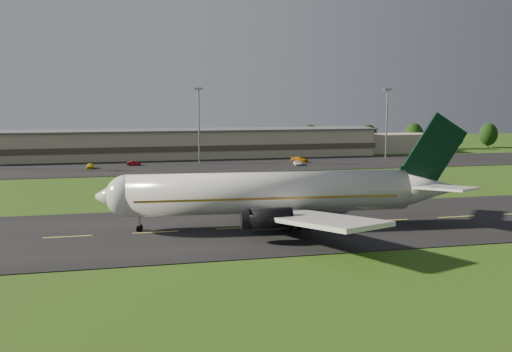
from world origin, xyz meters
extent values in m
plane|color=#254411|center=(0.00, 0.00, 0.00)|extent=(360.00, 360.00, 0.00)
cube|color=black|center=(0.00, 0.00, 0.05)|extent=(220.00, 30.00, 0.10)
cube|color=black|center=(0.00, 72.00, 0.05)|extent=(260.00, 30.00, 0.10)
cylinder|color=silver|center=(4.43, 0.00, 4.80)|extent=(38.32, 8.51, 5.60)
sphere|color=silver|center=(-14.51, 1.46, 4.80)|extent=(5.60, 5.60, 5.60)
cone|color=silver|center=(-16.51, 1.62, 4.80)|extent=(4.40, 5.67, 5.38)
cone|color=silver|center=(26.86, -1.73, 4.80)|extent=(9.40, 6.17, 5.49)
cube|color=olive|center=(3.93, 0.04, 4.45)|extent=(35.33, 8.32, 0.28)
cube|color=black|center=(-15.11, 1.51, 5.35)|extent=(2.23, 3.15, 0.65)
cube|color=silver|center=(7.07, -11.24, 3.30)|extent=(12.95, 20.22, 2.20)
cube|color=silver|center=(8.77, 10.70, 3.30)|extent=(15.19, 20.02, 2.20)
cube|color=silver|center=(26.48, -6.72, 5.70)|extent=(7.07, 9.39, 0.91)
cube|color=silver|center=(27.25, 3.25, 5.70)|extent=(7.93, 9.32, 0.91)
cube|color=black|center=(25.37, -1.62, 6.60)|extent=(5.03, 0.93, 3.00)
cube|color=black|center=(27.86, -1.81, 10.30)|extent=(9.44, 1.18, 10.55)
cylinder|color=black|center=(2.32, -7.86, 2.90)|extent=(5.79, 3.12, 2.70)
cylinder|color=black|center=(3.55, 8.09, 2.90)|extent=(5.79, 3.12, 2.70)
cube|color=tan|center=(0.00, 96.00, 4.00)|extent=(120.00, 15.00, 8.00)
cube|color=#4C4438|center=(0.00, 96.00, 3.20)|extent=(121.00, 15.40, 1.60)
cube|color=#595B60|center=(0.00, 96.00, 8.15)|extent=(122.00, 16.00, 0.50)
cube|color=tan|center=(70.00, 98.00, 3.00)|extent=(28.00, 11.00, 6.00)
cylinder|color=gray|center=(5.00, 80.00, 10.00)|extent=(0.44, 0.44, 20.00)
cube|color=gray|center=(5.00, 80.00, 20.10)|extent=(2.40, 1.20, 0.50)
cylinder|color=gray|center=(60.00, 80.00, 10.00)|extent=(0.44, 0.44, 20.00)
cube|color=gray|center=(60.00, 80.00, 20.10)|extent=(2.40, 1.20, 0.50)
cylinder|color=black|center=(-32.12, 107.03, 1.29)|extent=(0.56, 0.56, 2.59)
ellipsoid|color=black|center=(-32.12, 107.03, 4.45)|extent=(6.04, 6.04, 7.54)
cylinder|color=black|center=(45.23, 106.42, 1.41)|extent=(0.56, 0.56, 2.81)
ellipsoid|color=black|center=(45.23, 106.42, 4.84)|extent=(6.56, 6.56, 8.20)
cylinder|color=black|center=(65.94, 106.09, 1.37)|extent=(0.56, 0.56, 2.75)
ellipsoid|color=black|center=(65.94, 106.09, 4.73)|extent=(6.41, 6.41, 8.01)
cylinder|color=black|center=(82.31, 105.05, 1.43)|extent=(0.56, 0.56, 2.85)
ellipsoid|color=black|center=(82.31, 105.05, 4.91)|extent=(6.66, 6.66, 8.32)
cylinder|color=black|center=(98.49, 104.94, 1.16)|extent=(0.56, 0.56, 2.31)
ellipsoid|color=black|center=(98.49, 104.94, 3.99)|extent=(5.40, 5.40, 6.75)
cylinder|color=black|center=(112.72, 106.80, 1.37)|extent=(0.56, 0.56, 2.74)
ellipsoid|color=black|center=(112.72, 106.80, 4.71)|extent=(6.39, 6.39, 7.98)
imported|color=yellow|center=(-23.38, 73.24, 0.75)|extent=(1.71, 3.88, 1.30)
imported|color=maroon|center=(-12.55, 77.25, 0.70)|extent=(3.75, 1.63, 1.20)
imported|color=white|center=(29.56, 68.71, 0.69)|extent=(2.63, 4.53, 1.19)
imported|color=#C87B0B|center=(32.23, 75.77, 0.82)|extent=(4.94, 4.87, 1.43)
camera|label=1|loc=(-14.48, -73.97, 17.44)|focal=40.00mm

